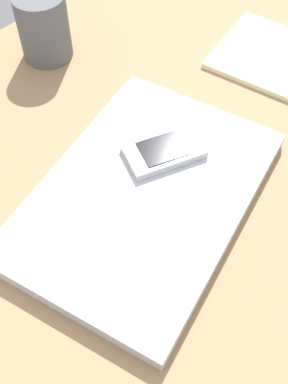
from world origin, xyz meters
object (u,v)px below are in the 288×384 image
object	(u,v)px
cell_phone_on_laptop	(164,151)
pen_cup	(44,27)
laptop_closed	(144,196)
notepad	(278,59)

from	to	relation	value
cell_phone_on_laptop	pen_cup	bearing A→B (deg)	83.50
laptop_closed	cell_phone_on_laptop	xyz separation A→B (cm)	(5.83, 2.37, 1.69)
laptop_closed	pen_cup	bearing A→B (deg)	57.66
pen_cup	cell_phone_on_laptop	bearing A→B (deg)	-96.50
laptop_closed	cell_phone_on_laptop	bearing A→B (deg)	6.26
cell_phone_on_laptop	notepad	xyz separation A→B (cm)	(27.57, 1.94, -2.39)
cell_phone_on_laptop	notepad	size ratio (longest dim) A/B	0.59
cell_phone_on_laptop	laptop_closed	bearing A→B (deg)	-157.92
laptop_closed	cell_phone_on_laptop	distance (cm)	6.52
cell_phone_on_laptop	pen_cup	world-z (taller)	pen_cup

